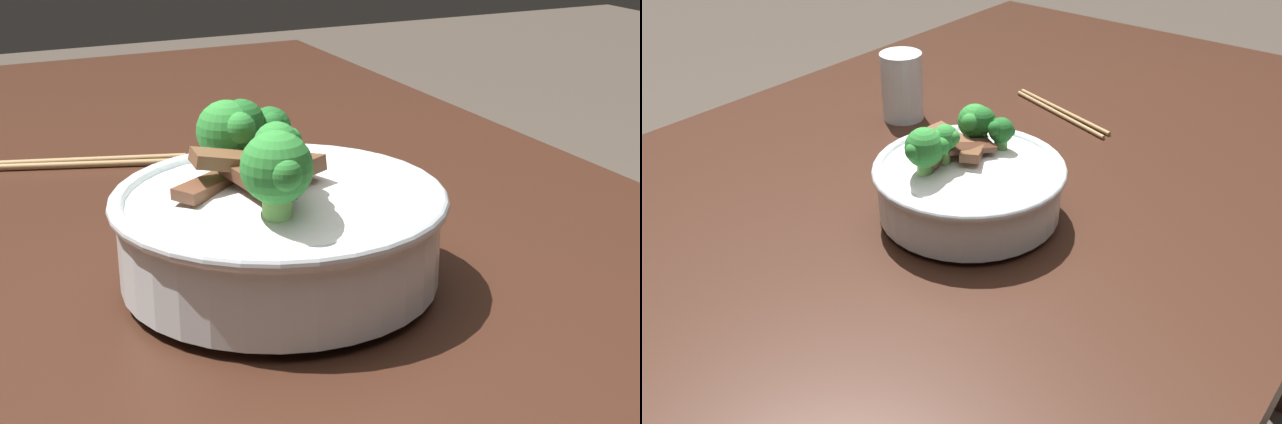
# 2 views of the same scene
# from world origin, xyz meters

# --- Properties ---
(dining_table) EXTENTS (1.49, 0.97, 0.80)m
(dining_table) POSITION_xyz_m (0.00, 0.00, 0.68)
(dining_table) COLOR #381E14
(dining_table) RESTS_ON ground
(rice_bowl) EXTENTS (0.24, 0.24, 0.14)m
(rice_bowl) POSITION_xyz_m (0.15, 0.07, 0.85)
(rice_bowl) COLOR silver
(rice_bowl) RESTS_ON dining_table
(drinking_glass) EXTENTS (0.07, 0.07, 0.11)m
(drinking_glass) POSITION_xyz_m (-0.03, -0.20, 0.85)
(drinking_glass) COLOR white
(drinking_glass) RESTS_ON dining_table
(chopsticks_pair) EXTENTS (0.09, 0.22, 0.01)m
(chopsticks_pair) POSITION_xyz_m (-0.20, 0.00, 0.80)
(chopsticks_pair) COLOR #9E7A4C
(chopsticks_pair) RESTS_ON dining_table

